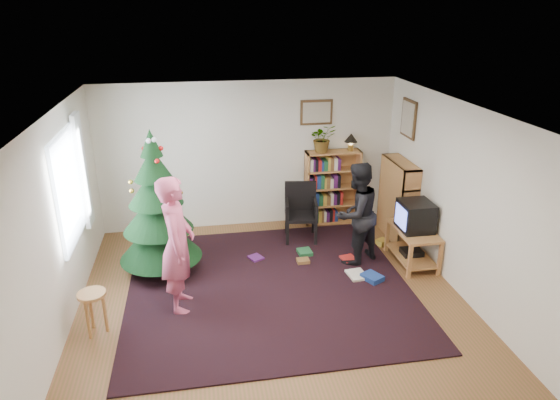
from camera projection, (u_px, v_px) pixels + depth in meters
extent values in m
plane|color=brown|center=(272.00, 299.00, 6.60)|extent=(5.00, 5.00, 0.00)
plane|color=white|center=(271.00, 111.00, 5.69)|extent=(5.00, 5.00, 0.00)
cube|color=silver|center=(249.00, 155.00, 8.44)|extent=(5.00, 0.02, 2.50)
cube|color=silver|center=(322.00, 336.00, 3.85)|extent=(5.00, 0.02, 2.50)
cube|color=silver|center=(58.00, 227.00, 5.75)|extent=(0.02, 5.00, 2.50)
cube|color=silver|center=(460.00, 200.00, 6.54)|extent=(0.02, 5.00, 2.50)
cube|color=black|center=(269.00, 287.00, 6.88)|extent=(3.80, 3.60, 0.02)
cube|color=silver|center=(69.00, 188.00, 6.21)|extent=(0.04, 1.20, 1.40)
cube|color=white|center=(83.00, 171.00, 6.86)|extent=(0.06, 0.35, 1.60)
cube|color=#4C3319|center=(316.00, 112.00, 8.34)|extent=(0.55, 0.03, 0.42)
cube|color=beige|center=(316.00, 112.00, 8.34)|extent=(0.47, 0.01, 0.34)
cube|color=#4C3319|center=(409.00, 119.00, 7.88)|extent=(0.03, 0.50, 0.60)
cube|color=beige|center=(409.00, 119.00, 7.88)|extent=(0.01, 0.42, 0.52)
cylinder|color=#3F2816|center=(162.00, 264.00, 7.27)|extent=(0.11, 0.11, 0.23)
cone|color=black|center=(160.00, 236.00, 7.11)|extent=(1.17, 1.17, 0.66)
cone|color=black|center=(157.00, 211.00, 6.96)|extent=(0.98, 0.98, 0.58)
cone|color=black|center=(155.00, 186.00, 6.83)|extent=(0.75, 0.75, 0.52)
cone|color=black|center=(153.00, 164.00, 6.71)|extent=(0.53, 0.53, 0.45)
cone|color=black|center=(150.00, 143.00, 6.61)|extent=(0.30, 0.30, 0.38)
cube|color=#BD7A43|center=(332.00, 187.00, 8.74)|extent=(0.95, 0.30, 1.30)
cube|color=#BD7A43|center=(333.00, 152.00, 8.50)|extent=(0.95, 0.30, 0.03)
cube|color=#BD7A43|center=(398.00, 199.00, 8.19)|extent=(0.30, 0.95, 1.30)
cube|color=#BD7A43|center=(401.00, 162.00, 7.95)|extent=(0.30, 0.95, 0.03)
cube|color=#BD7A43|center=(414.00, 230.00, 7.35)|extent=(0.51, 0.93, 0.04)
cube|color=#BD7A43|center=(410.00, 262.00, 7.02)|extent=(0.05, 0.05, 0.51)
cube|color=#BD7A43|center=(440.00, 260.00, 7.09)|extent=(0.05, 0.05, 0.51)
cube|color=#BD7A43|center=(387.00, 236.00, 7.81)|extent=(0.05, 0.05, 0.51)
cube|color=#BD7A43|center=(414.00, 234.00, 7.88)|extent=(0.05, 0.05, 0.51)
cube|color=#BD7A43|center=(411.00, 255.00, 7.50)|extent=(0.47, 0.89, 0.03)
cube|color=black|center=(412.00, 252.00, 7.48)|extent=(0.30, 0.25, 0.08)
cube|color=black|center=(416.00, 216.00, 7.26)|extent=(0.45, 0.49, 0.43)
cube|color=#5D70FF|center=(401.00, 217.00, 7.23)|extent=(0.01, 0.38, 0.31)
cube|color=black|center=(301.00, 216.00, 8.12)|extent=(0.58, 0.58, 0.05)
cube|color=black|center=(298.00, 196.00, 8.24)|extent=(0.51, 0.13, 0.51)
cube|color=black|center=(290.00, 235.00, 7.96)|extent=(0.06, 0.06, 0.42)
cube|color=black|center=(317.00, 233.00, 8.03)|extent=(0.06, 0.06, 0.42)
cube|color=black|center=(285.00, 223.00, 8.37)|extent=(0.06, 0.06, 0.42)
cube|color=black|center=(311.00, 221.00, 8.44)|extent=(0.06, 0.06, 0.42)
cylinder|color=#BD7A43|center=(91.00, 294.00, 5.75)|extent=(0.33, 0.33, 0.04)
cylinder|color=#BD7A43|center=(105.00, 313.00, 5.86)|extent=(0.04, 0.04, 0.51)
cylinder|color=#BD7A43|center=(91.00, 310.00, 5.93)|extent=(0.04, 0.04, 0.51)
cylinder|color=#BD7A43|center=(88.00, 320.00, 5.74)|extent=(0.04, 0.04, 0.51)
imported|color=#C44E70|center=(177.00, 245.00, 6.13)|extent=(0.47, 0.67, 1.77)
imported|color=black|center=(356.00, 214.00, 7.30)|extent=(0.95, 0.88, 1.56)
imported|color=gray|center=(323.00, 138.00, 8.38)|extent=(0.45, 0.39, 0.48)
cylinder|color=#A57F33|center=(351.00, 148.00, 8.53)|extent=(0.09, 0.09, 0.09)
sphere|color=#FFD88C|center=(351.00, 142.00, 8.49)|extent=(0.09, 0.09, 0.09)
cone|color=black|center=(351.00, 138.00, 8.46)|extent=(0.22, 0.22, 0.15)
cube|color=#A51E19|center=(349.00, 258.00, 7.57)|extent=(0.20, 0.20, 0.08)
cube|color=navy|center=(372.00, 278.00, 7.02)|extent=(0.20, 0.20, 0.08)
cube|color=#1E592D|center=(305.00, 252.00, 7.75)|extent=(0.20, 0.20, 0.08)
cube|color=gold|center=(382.00, 243.00, 8.07)|extent=(0.20, 0.20, 0.08)
cube|color=brown|center=(303.00, 261.00, 7.49)|extent=(0.20, 0.20, 0.08)
cube|color=beige|center=(357.00, 274.00, 7.12)|extent=(0.20, 0.20, 0.08)
cube|color=#4C1959|center=(256.00, 257.00, 7.61)|extent=(0.20, 0.20, 0.08)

